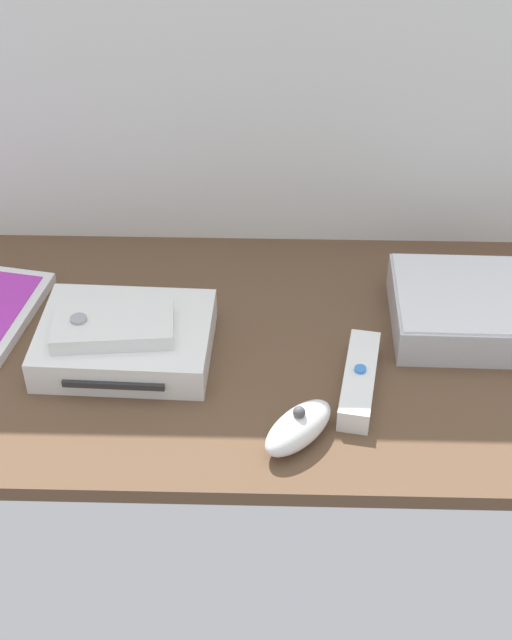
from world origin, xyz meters
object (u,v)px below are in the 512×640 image
object	(u,v)px
remote_nunchuk	(298,427)
game_console	(126,340)
remote_classic_pad	(113,325)
mini_computer	(460,308)
remote_wand	(359,380)

from	to	relation	value
remote_nunchuk	game_console	bearing A→B (deg)	-173.12
remote_nunchuk	remote_classic_pad	size ratio (longest dim) A/B	0.69
game_console	remote_nunchuk	xyz separation A→B (cm)	(21.12, -14.24, -0.16)
mini_computer	game_console	bearing A→B (deg)	-170.90
game_console	remote_nunchuk	size ratio (longest dim) A/B	2.06
remote_classic_pad	mini_computer	bearing A→B (deg)	4.92
mini_computer	remote_nunchuk	world-z (taller)	mini_computer
mini_computer	remote_wand	distance (cm)	18.48
game_console	mini_computer	size ratio (longest dim) A/B	1.25
remote_wand	remote_nunchuk	world-z (taller)	remote_nunchuk
game_console	remote_classic_pad	distance (cm)	3.56
remote_nunchuk	remote_classic_pad	distance (cm)	25.98
remote_classic_pad	remote_nunchuk	bearing A→B (deg)	-36.02
game_console	remote_classic_pad	world-z (taller)	remote_classic_pad
mini_computer	remote_classic_pad	bearing A→B (deg)	-169.66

